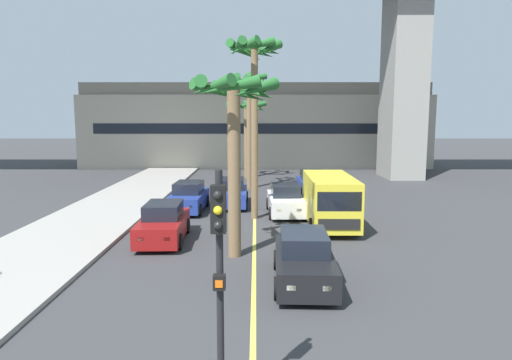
{
  "coord_description": "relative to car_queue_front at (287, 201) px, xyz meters",
  "views": [
    {
      "loc": [
        0.07,
        0.18,
        5.02
      ],
      "look_at": [
        0.0,
        14.0,
        3.1
      ],
      "focal_mm": 31.55,
      "sensor_mm": 36.0,
      "label": 1
    }
  ],
  "objects": [
    {
      "name": "lane_stripe_center",
      "position": [
        -1.6,
        0.68,
        -0.72
      ],
      "size": [
        0.14,
        56.0,
        0.01
      ],
      "primitive_type": "cube",
      "color": "#DBCC4C",
      "rests_on": "ground"
    },
    {
      "name": "traffic_light_median_near",
      "position": [
        -2.12,
        -16.17,
        1.99
      ],
      "size": [
        0.24,
        0.37,
        4.2
      ],
      "color": "black",
      "rests_on": "ground"
    },
    {
      "name": "sidewalk_left",
      "position": [
        -9.6,
        -7.32,
        -0.65
      ],
      "size": [
        4.8,
        80.0,
        0.15
      ],
      "primitive_type": "cube",
      "color": "#9E9991",
      "rests_on": "ground"
    },
    {
      "name": "car_queue_third",
      "position": [
        2.17,
        6.12,
        0.0
      ],
      "size": [
        1.87,
        4.12,
        1.56
      ],
      "color": "navy",
      "rests_on": "ground"
    },
    {
      "name": "palm_tree_near_median",
      "position": [
        -1.63,
        -1.03,
        6.63
      ],
      "size": [
        2.77,
        2.8,
        8.82
      ],
      "color": "brown",
      "rests_on": "ground"
    },
    {
      "name": "car_queue_fourth",
      "position": [
        -5.2,
        0.85,
        0.0
      ],
      "size": [
        1.96,
        4.16,
        1.56
      ],
      "color": "navy",
      "rests_on": "ground"
    },
    {
      "name": "car_queue_second",
      "position": [
        -2.93,
        2.28,
        0.0
      ],
      "size": [
        1.86,
        4.11,
        1.56
      ],
      "color": "navy",
      "rests_on": "ground"
    },
    {
      "name": "car_queue_sixth",
      "position": [
        -0.07,
        -9.91,
        0.0
      ],
      "size": [
        1.95,
        4.16,
        1.56
      ],
      "color": "black",
      "rests_on": "ground"
    },
    {
      "name": "pier_building_backdrop",
      "position": [
        -1.6,
        24.68,
        3.43
      ],
      "size": [
        34.95,
        8.04,
        8.42
      ],
      "color": "#BCB29E",
      "rests_on": "ground"
    },
    {
      "name": "car_queue_fifth",
      "position": [
        -5.33,
        -5.17,
        0.0
      ],
      "size": [
        1.94,
        4.16,
        1.56
      ],
      "color": "maroon",
      "rests_on": "ground"
    },
    {
      "name": "car_queue_front",
      "position": [
        0.0,
        0.0,
        0.0
      ],
      "size": [
        1.92,
        4.15,
        1.56
      ],
      "color": "white",
      "rests_on": "ground"
    },
    {
      "name": "palm_tree_mid_median",
      "position": [
        -2.34,
        14.27,
        4.44
      ],
      "size": [
        3.48,
        3.51,
        6.48
      ],
      "color": "brown",
      "rests_on": "ground"
    },
    {
      "name": "palm_tree_farthest_median",
      "position": [
        -2.31,
        -7.23,
        4.44
      ],
      "size": [
        3.25,
        3.26,
        6.51
      ],
      "color": "brown",
      "rests_on": "ground"
    },
    {
      "name": "palm_tree_far_median",
      "position": [
        -2.02,
        8.64,
        5.64
      ],
      "size": [
        2.58,
        2.73,
        8.15
      ],
      "color": "brown",
      "rests_on": "ground"
    },
    {
      "name": "delivery_van",
      "position": [
        1.86,
        -2.75,
        0.57
      ],
      "size": [
        2.2,
        5.27,
        2.36
      ],
      "color": "yellow",
      "rests_on": "ground"
    }
  ]
}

